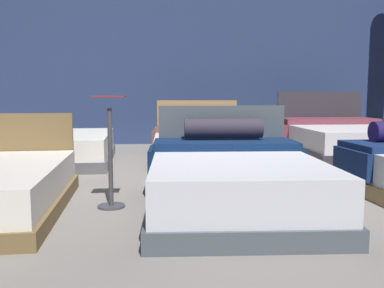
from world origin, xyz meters
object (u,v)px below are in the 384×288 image
bed_1 (233,180)px  bed_5 (343,141)px  price_sign (111,165)px  bed_4 (202,146)px  bed_3 (54,148)px

bed_1 → bed_5: size_ratio=0.93×
bed_5 → price_sign: 4.23m
bed_1 → price_sign: 1.07m
bed_4 → bed_5: 2.22m
price_sign → bed_3: bearing=113.7°
bed_3 → bed_1: bearing=-54.2°
bed_4 → price_sign: (-1.05, -2.65, 0.17)m
bed_1 → bed_4: 2.78m
bed_1 → price_sign: price_sign is taller
bed_3 → bed_4: 2.17m
bed_3 → price_sign: bearing=-69.5°
bed_3 → price_sign: price_sign is taller
bed_3 → bed_4: (2.17, 0.09, 0.00)m
bed_4 → price_sign: size_ratio=2.14×
bed_1 → price_sign: bearing=174.8°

